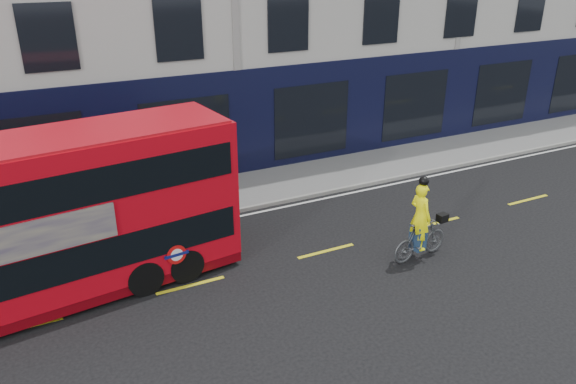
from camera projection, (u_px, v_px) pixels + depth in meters
ground at (354, 276)px, 14.79m from camera, size 120.00×120.00×0.00m
pavement at (256, 188)px, 20.10m from camera, size 60.00×3.00×0.12m
kerb at (274, 203)px, 18.87m from camera, size 60.00×0.12×0.13m
road_edge_line at (278, 208)px, 18.64m from camera, size 58.00×0.10×0.01m
lane_dashes at (326, 251)px, 16.02m from camera, size 58.00×0.12×0.01m
bus at (23, 226)px, 12.84m from camera, size 10.35×3.48×4.09m
cyclist at (420, 231)px, 15.34m from camera, size 1.92×0.74×2.47m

